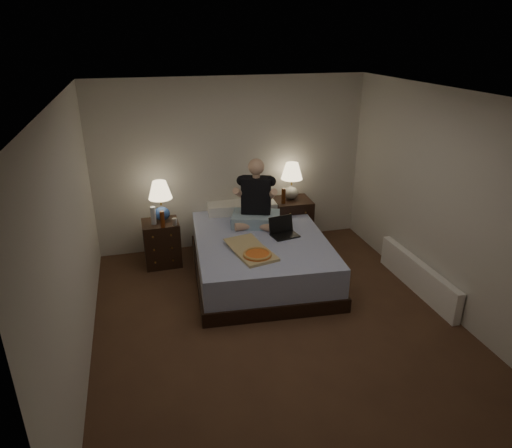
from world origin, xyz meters
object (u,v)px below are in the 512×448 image
object	(u,v)px
water_bottle	(153,216)
laptop	(285,228)
soda_can	(175,222)
lamp_left	(161,201)
pizza_box	(257,255)
person	(256,193)
lamp_right	(292,181)
beer_bottle_right	(283,196)
nightstand_left	(162,243)
beer_bottle_left	(162,219)
radiator	(418,276)
bed	(260,254)
nightstand_right	(292,221)

from	to	relation	value
water_bottle	laptop	distance (m)	1.78
soda_can	lamp_left	bearing A→B (deg)	122.37
pizza_box	water_bottle	bearing A→B (deg)	121.33
person	lamp_right	bearing A→B (deg)	54.75
lamp_right	beer_bottle_right	distance (m)	0.28
pizza_box	nightstand_left	bearing A→B (deg)	117.95
water_bottle	beer_bottle_left	size ratio (longest dim) A/B	1.09
water_bottle	laptop	xyz separation A→B (m)	(1.65, -0.68, -0.08)
radiator	person	bearing A→B (deg)	142.70
bed	lamp_left	world-z (taller)	lamp_left
lamp_left	nightstand_left	bearing A→B (deg)	-117.34
soda_can	bed	bearing A→B (deg)	-23.59
beer_bottle_right	water_bottle	bearing A→B (deg)	-175.98
water_bottle	radiator	distance (m)	3.54
lamp_right	beer_bottle_left	bearing A→B (deg)	-167.89
lamp_right	pizza_box	size ratio (longest dim) A/B	0.74
nightstand_left	laptop	size ratio (longest dim) A/B	1.87
pizza_box	beer_bottle_left	bearing A→B (deg)	122.00
lamp_left	soda_can	xyz separation A→B (m)	(0.15, -0.23, -0.23)
beer_bottle_right	laptop	bearing A→B (deg)	-106.62
water_bottle	soda_can	world-z (taller)	water_bottle
lamp_left	water_bottle	distance (m)	0.23
beer_bottle_right	radiator	xyz separation A→B (m)	(1.25, -1.66, -0.62)
laptop	pizza_box	bearing A→B (deg)	-145.41
nightstand_left	lamp_right	distance (m)	2.10
pizza_box	lamp_left	bearing A→B (deg)	115.37
nightstand_right	pizza_box	distance (m)	1.73
water_bottle	beer_bottle_left	distance (m)	0.18
lamp_right	beer_bottle_left	world-z (taller)	lamp_right
bed	lamp_right	xyz separation A→B (m)	(0.73, 0.86, 0.71)
beer_bottle_left	radiator	world-z (taller)	beer_bottle_left
soda_can	nightstand_right	bearing A→B (deg)	10.99
nightstand_left	beer_bottle_left	xyz separation A→B (m)	(0.03, -0.19, 0.43)
lamp_right	pizza_box	xyz separation A→B (m)	(-0.93, -1.47, -0.39)
nightstand_left	beer_bottle_right	xyz separation A→B (m)	(1.81, 0.08, 0.51)
lamp_left	radiator	size ratio (longest dim) A/B	0.35
water_bottle	radiator	world-z (taller)	water_bottle
laptop	lamp_right	bearing A→B (deg)	56.62
nightstand_right	pizza_box	world-z (taller)	nightstand_right
soda_can	pizza_box	size ratio (longest dim) A/B	0.13
person	lamp_left	bearing A→B (deg)	-174.33
beer_bottle_left	radiator	size ratio (longest dim) A/B	0.14
nightstand_left	person	size ratio (longest dim) A/B	0.68
water_bottle	soda_can	xyz separation A→B (m)	(0.27, -0.11, -0.07)
bed	laptop	xyz separation A→B (m)	(0.31, -0.10, 0.40)
lamp_left	soda_can	bearing A→B (deg)	-57.63
nightstand_left	person	xyz separation A→B (m)	(1.30, -0.25, 0.71)
bed	beer_bottle_left	distance (m)	1.38
bed	laptop	distance (m)	0.52
bed	pizza_box	size ratio (longest dim) A/B	2.94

